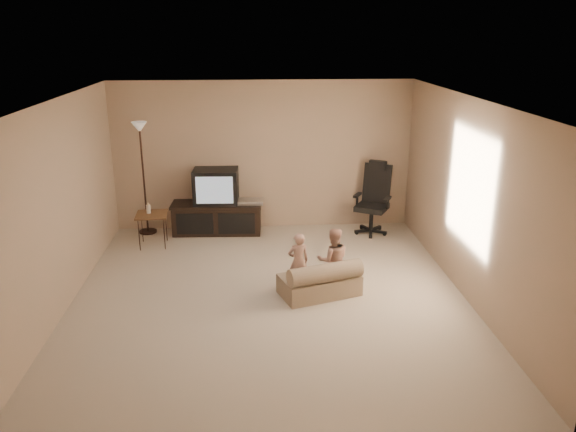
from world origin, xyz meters
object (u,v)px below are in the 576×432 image
at_px(tv_stand, 217,206).
at_px(child_sofa, 321,281).
at_px(side_table, 151,215).
at_px(floor_lamp, 142,153).
at_px(toddler_left, 298,261).
at_px(office_chair, 373,208).
at_px(toddler_right, 333,260).

xyz_separation_m(tv_stand, child_sofa, (1.45, -2.50, -0.26)).
height_order(side_table, floor_lamp, floor_lamp).
height_order(child_sofa, toddler_left, toddler_left).
bearing_deg(tv_stand, child_sofa, -57.45).
height_order(tv_stand, toddler_left, tv_stand).
relative_size(side_table, floor_lamp, 0.38).
bearing_deg(side_table, floor_lamp, 107.35).
distance_m(tv_stand, floor_lamp, 1.50).
xyz_separation_m(tv_stand, office_chair, (2.61, -0.18, -0.02)).
bearing_deg(floor_lamp, child_sofa, -44.12).
height_order(tv_stand, office_chair, office_chair).
distance_m(side_table, child_sofa, 3.13).
distance_m(floor_lamp, child_sofa, 3.85).
xyz_separation_m(child_sofa, toddler_right, (0.17, 0.14, 0.24)).
relative_size(side_table, toddler_right, 0.83).
bearing_deg(toddler_left, tv_stand, -74.56).
distance_m(tv_stand, side_table, 1.14).
bearing_deg(child_sofa, tv_stand, 101.59).
bearing_deg(child_sofa, toddler_right, 20.58).
bearing_deg(toddler_left, floor_lamp, -56.53).
xyz_separation_m(office_chair, child_sofa, (-1.16, -2.32, -0.24)).
height_order(floor_lamp, child_sofa, floor_lamp).
relative_size(tv_stand, side_table, 2.15).
xyz_separation_m(office_chair, toddler_right, (-0.99, -2.18, -0.00)).
bearing_deg(office_chair, floor_lamp, -153.87).
distance_m(floor_lamp, toddler_left, 3.46).
bearing_deg(child_sofa, toddler_left, 122.15).
bearing_deg(child_sofa, office_chair, 44.89).
distance_m(tv_stand, toddler_right, 2.86).
xyz_separation_m(tv_stand, floor_lamp, (-1.19, 0.06, 0.91)).
height_order(office_chair, floor_lamp, floor_lamp).
bearing_deg(toddler_right, side_table, -35.79).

